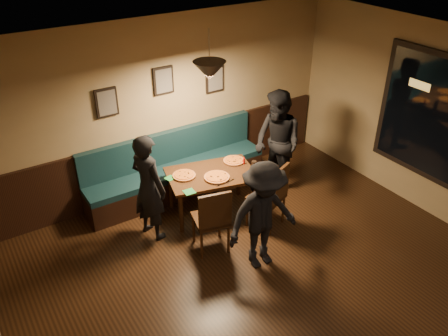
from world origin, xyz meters
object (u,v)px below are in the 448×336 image
at_px(chair_near_right, 266,195).
at_px(diner_front, 263,216).
at_px(tabasco_bottle, 244,160).
at_px(chair_near_left, 211,218).
at_px(dining_table, 212,193).
at_px(diner_right, 278,144).
at_px(diner_left, 149,187).
at_px(soda_glass, 254,166).
at_px(booth_bench, 177,166).

distance_m(chair_near_right, diner_front, 0.88).
bearing_deg(tabasco_bottle, diner_front, -115.43).
height_order(chair_near_left, tabasco_bottle, chair_near_left).
relative_size(dining_table, diner_right, 0.74).
bearing_deg(dining_table, diner_right, 12.09).
bearing_deg(diner_right, dining_table, -93.72).
xyz_separation_m(chair_near_right, diner_left, (-1.50, 0.69, 0.28)).
xyz_separation_m(diner_front, soda_glass, (0.63, 1.06, 0.01)).
height_order(booth_bench, dining_table, booth_bench).
bearing_deg(diner_front, chair_near_right, 53.18).
bearing_deg(chair_near_right, diner_left, 132.93).
xyz_separation_m(booth_bench, chair_near_right, (0.70, -1.44, 0.01)).
height_order(booth_bench, diner_front, diner_front).
distance_m(booth_bench, chair_near_left, 1.48).
bearing_deg(diner_left, diner_right, -108.66).
relative_size(booth_bench, chair_near_left, 3.00).
bearing_deg(diner_front, soda_glass, 63.23).
distance_m(booth_bench, chair_near_right, 1.60).
bearing_deg(chair_near_right, diner_right, 20.72).
distance_m(diner_right, diner_front, 1.81).
xyz_separation_m(diner_left, tabasco_bottle, (1.57, -0.03, -0.04)).
height_order(chair_near_right, diner_front, diner_front).
relative_size(dining_table, diner_left, 0.81).
relative_size(dining_table, tabasco_bottle, 9.99).
xyz_separation_m(booth_bench, dining_table, (0.20, -0.75, -0.16)).
height_order(chair_near_left, diner_left, diner_left).
bearing_deg(chair_near_left, tabasco_bottle, 47.08).
bearing_deg(soda_glass, dining_table, 154.24).
height_order(chair_near_right, diner_left, diner_left).
relative_size(diner_right, tabasco_bottle, 13.42).
xyz_separation_m(diner_right, diner_front, (-1.26, -1.30, -0.10)).
height_order(soda_glass, tabasco_bottle, soda_glass).
xyz_separation_m(dining_table, chair_near_right, (0.50, -0.70, 0.17)).
bearing_deg(diner_front, tabasco_bottle, 68.63).
relative_size(dining_table, chair_near_right, 1.26).
height_order(chair_near_left, soda_glass, chair_near_left).
xyz_separation_m(chair_near_left, diner_front, (0.39, -0.63, 0.26)).
distance_m(booth_bench, dining_table, 0.79).
bearing_deg(soda_glass, diner_right, 21.10).
bearing_deg(booth_bench, diner_left, -136.86).
bearing_deg(chair_near_left, dining_table, 71.10).
bearing_deg(diner_right, soda_glass, -70.91).
height_order(chair_near_right, diner_right, diner_right).
bearing_deg(diner_left, booth_bench, -64.76).
distance_m(diner_left, soda_glass, 1.60).
distance_m(booth_bench, diner_left, 1.14).
relative_size(chair_near_left, chair_near_right, 0.98).
bearing_deg(chair_near_left, soda_glass, 36.19).
bearing_deg(dining_table, tabasco_bottle, 10.40).
bearing_deg(diner_right, booth_bench, -121.20).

